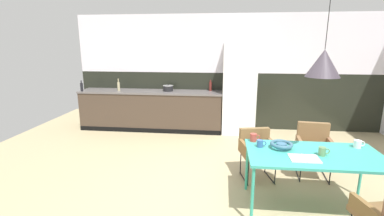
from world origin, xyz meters
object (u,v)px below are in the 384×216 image
(armchair_corner_seat, at_px, (314,143))
(bottle_wine_green, at_px, (119,86))
(mug_tall_blue, at_px, (260,143))
(bottle_vinegar_dark, at_px, (82,87))
(pendant_lamp_over_table_near, at_px, (324,63))
(armchair_near_window, at_px, (257,147))
(fruit_bowl, at_px, (281,145))
(dining_table, at_px, (314,157))
(open_book, at_px, (304,158))
(mug_white_ceramic, at_px, (254,138))
(mug_short_terracotta, at_px, (358,144))
(mug_dark_espresso, at_px, (322,151))
(cooking_pot, at_px, (168,88))
(bottle_spice_small, at_px, (210,86))
(refrigerator_column, at_px, (239,89))

(armchair_corner_seat, height_order, bottle_wine_green, bottle_wine_green)
(armchair_corner_seat, xyz_separation_m, mug_tall_blue, (-0.90, -0.79, 0.25))
(bottle_vinegar_dark, xyz_separation_m, pendant_lamp_over_table_near, (4.30, -2.68, 0.75))
(bottle_vinegar_dark, bearing_deg, bottle_wine_green, 12.01)
(armchair_near_window, bearing_deg, fruit_bowl, 94.64)
(dining_table, relative_size, bottle_wine_green, 5.56)
(open_book, height_order, pendant_lamp_over_table_near, pendant_lamp_over_table_near)
(mug_tall_blue, distance_m, bottle_vinegar_dark, 4.51)
(dining_table, distance_m, open_book, 0.24)
(mug_tall_blue, relative_size, pendant_lamp_over_table_near, 0.12)
(mug_white_ceramic, height_order, bottle_vinegar_dark, bottle_vinegar_dark)
(mug_short_terracotta, distance_m, bottle_vinegar_dark, 5.47)
(mug_dark_espresso, bearing_deg, mug_white_ceramic, 152.18)
(open_book, bearing_deg, pendant_lamp_over_table_near, 51.74)
(cooking_pot, bearing_deg, dining_table, -51.77)
(cooking_pot, distance_m, pendant_lamp_over_table_near, 3.84)
(fruit_bowl, height_order, bottle_vinegar_dark, bottle_vinegar_dark)
(dining_table, distance_m, mug_tall_blue, 0.63)
(armchair_corner_seat, height_order, open_book, armchair_corner_seat)
(mug_tall_blue, height_order, mug_white_ceramic, mug_white_ceramic)
(cooking_pot, bearing_deg, armchair_near_window, -50.93)
(mug_dark_espresso, relative_size, bottle_vinegar_dark, 0.50)
(mug_dark_espresso, bearing_deg, bottle_spice_small, 114.40)
(mug_dark_espresso, xyz_separation_m, pendant_lamp_over_table_near, (-0.06, 0.09, 0.99))
(armchair_corner_seat, distance_m, pendant_lamp_over_table_near, 1.57)
(open_book, bearing_deg, bottle_wine_green, 137.33)
(open_book, xyz_separation_m, mug_short_terracotta, (0.75, 0.43, 0.04))
(open_book, relative_size, cooking_pot, 1.35)
(armchair_near_window, xyz_separation_m, cooking_pot, (-1.78, 2.19, 0.50))
(fruit_bowl, xyz_separation_m, bottle_spice_small, (-1.02, 3.01, 0.25))
(mug_tall_blue, relative_size, bottle_wine_green, 0.42)
(refrigerator_column, height_order, mug_dark_espresso, refrigerator_column)
(mug_dark_espresso, bearing_deg, bottle_vinegar_dark, 147.60)
(mug_white_ceramic, bearing_deg, bottle_spice_small, 104.25)
(refrigerator_column, relative_size, mug_dark_espresso, 16.15)
(refrigerator_column, bearing_deg, bottle_spice_small, 164.26)
(mug_short_terracotta, bearing_deg, bottle_wine_green, 147.08)
(fruit_bowl, relative_size, bottle_wine_green, 0.98)
(mug_white_ceramic, bearing_deg, dining_table, -26.71)
(mug_short_terracotta, bearing_deg, mug_tall_blue, -174.47)
(mug_dark_espresso, bearing_deg, armchair_near_window, 127.02)
(mug_short_terracotta, bearing_deg, armchair_near_window, 155.29)
(mug_tall_blue, distance_m, pendant_lamp_over_table_near, 1.17)
(refrigerator_column, relative_size, dining_table, 1.30)
(bottle_spice_small, height_order, pendant_lamp_over_table_near, pendant_lamp_over_table_near)
(open_book, distance_m, mug_dark_espresso, 0.26)
(armchair_corner_seat, relative_size, mug_tall_blue, 6.88)
(armchair_near_window, relative_size, pendant_lamp_over_table_near, 0.75)
(dining_table, height_order, mug_dark_espresso, mug_dark_espresso)
(bottle_vinegar_dark, bearing_deg, bottle_spice_small, 8.06)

